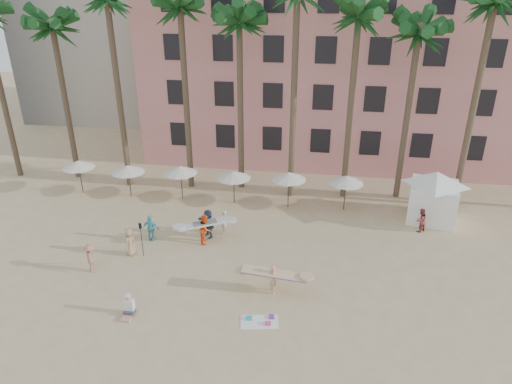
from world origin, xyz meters
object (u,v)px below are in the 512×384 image
at_px(cabana, 434,192).
at_px(carrier_yellow, 274,277).
at_px(carrier_white, 205,228).
at_px(pink_hotel, 348,65).

height_order(cabana, carrier_yellow, cabana).
bearing_deg(carrier_yellow, carrier_white, 137.47).
height_order(cabana, carrier_white, cabana).
bearing_deg(pink_hotel, carrier_white, -114.15).
distance_m(cabana, carrier_yellow, 13.82).
height_order(pink_hotel, carrier_white, pink_hotel).
xyz_separation_m(pink_hotel, carrier_yellow, (-3.84, -23.73, -7.05)).
bearing_deg(cabana, carrier_white, -159.63).
height_order(pink_hotel, carrier_yellow, pink_hotel).
distance_m(cabana, carrier_white, 15.50).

